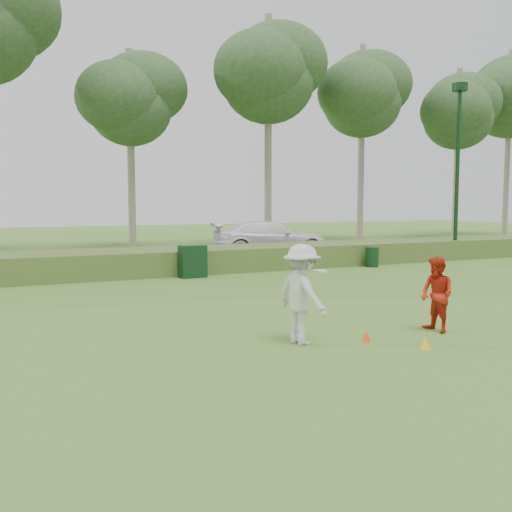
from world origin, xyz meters
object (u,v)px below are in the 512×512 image
trash_bin (372,257)px  player_white (302,294)px  cone_orange (366,336)px  lamp_post (458,140)px  utility_cabinet (193,261)px  player_red (437,295)px  cone_yellow (425,343)px  car_right (270,238)px

trash_bin → player_white: bearing=-133.3°
cone_orange → trash_bin: size_ratio=0.24×
lamp_post → utility_cabinet: size_ratio=7.11×
utility_cabinet → trash_bin: bearing=-2.0°
lamp_post → player_red: bearing=-136.8°
player_white → cone_yellow: size_ratio=8.46×
cone_orange → cone_yellow: 1.12m
car_right → player_red: bearing=178.7°
player_red → car_right: (4.86, 16.57, 0.14)m
cone_yellow → car_right: size_ratio=0.04×
cone_yellow → car_right: bearing=71.0°
lamp_post → cone_yellow: 18.76m
lamp_post → player_white: bearing=-144.0°
player_red → cone_yellow: 1.65m
car_right → cone_yellow: bearing=176.1°
cone_orange → car_right: 17.88m
car_right → utility_cabinet: bearing=149.1°
player_white → cone_orange: bearing=-117.9°
cone_yellow → cone_orange: bearing=123.0°
player_red → trash_bin: size_ratio=1.87×
car_right → cone_orange: bearing=173.2°
player_red → utility_cabinet: size_ratio=1.34×
lamp_post → trash_bin: 7.68m
player_red → trash_bin: 12.16m
player_white → trash_bin: 13.67m
cone_yellow → trash_bin: 13.59m
lamp_post → cone_orange: lamp_post is taller
cone_yellow → utility_cabinet: 11.40m
cone_yellow → car_right: car_right is taller
utility_cabinet → cone_yellow: bearing=-89.7°
player_white → trash_bin: size_ratio=2.27×
utility_cabinet → trash_bin: utility_cabinet is taller
player_white → player_red: 3.01m
player_white → utility_cabinet: size_ratio=1.63×
utility_cabinet → player_white: bearing=-99.7°
player_red → player_white: bearing=-95.2°
cone_yellow → utility_cabinet: utility_cabinet is taller
player_red → cone_yellow: player_red is taller
lamp_post → utility_cabinet: 14.39m
trash_bin → car_right: size_ratio=0.14×
player_red → utility_cabinet: 10.54m
utility_cabinet → trash_bin: size_ratio=1.39×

